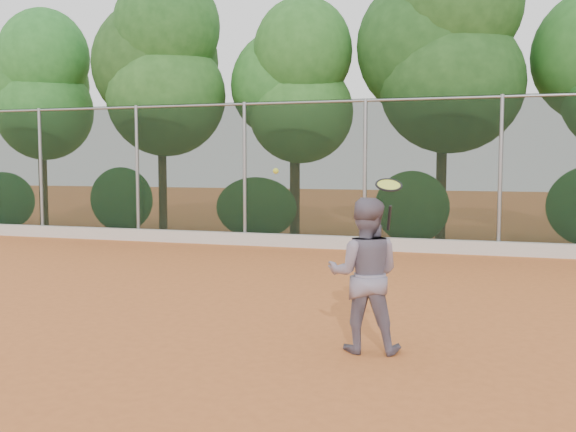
% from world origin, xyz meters
% --- Properties ---
extents(ground, '(80.00, 80.00, 0.00)m').
position_xyz_m(ground, '(0.00, 0.00, 0.00)').
color(ground, '#CA692F').
rests_on(ground, ground).
extents(concrete_curb, '(24.00, 0.20, 0.30)m').
position_xyz_m(concrete_curb, '(0.00, 6.82, 0.15)').
color(concrete_curb, beige).
rests_on(concrete_curb, ground).
extents(tennis_player, '(0.87, 0.72, 1.65)m').
position_xyz_m(tennis_player, '(1.52, -1.11, 0.83)').
color(tennis_player, slate).
rests_on(tennis_player, ground).
extents(chainlink_fence, '(24.09, 0.09, 3.50)m').
position_xyz_m(chainlink_fence, '(-0.00, 7.00, 1.86)').
color(chainlink_fence, black).
rests_on(chainlink_fence, ground).
extents(foliage_backdrop, '(23.70, 3.63, 7.55)m').
position_xyz_m(foliage_backdrop, '(-0.55, 8.98, 4.40)').
color(foliage_backdrop, '#442E1A').
rests_on(foliage_backdrop, ground).
extents(tennis_racket, '(0.36, 0.34, 0.56)m').
position_xyz_m(tennis_racket, '(1.77, -1.14, 1.75)').
color(tennis_racket, black).
rests_on(tennis_racket, ground).
extents(tennis_ball_in_flight, '(0.07, 0.07, 0.07)m').
position_xyz_m(tennis_ball_in_flight, '(0.41, -0.78, 1.92)').
color(tennis_ball_in_flight, gold).
rests_on(tennis_ball_in_flight, ground).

